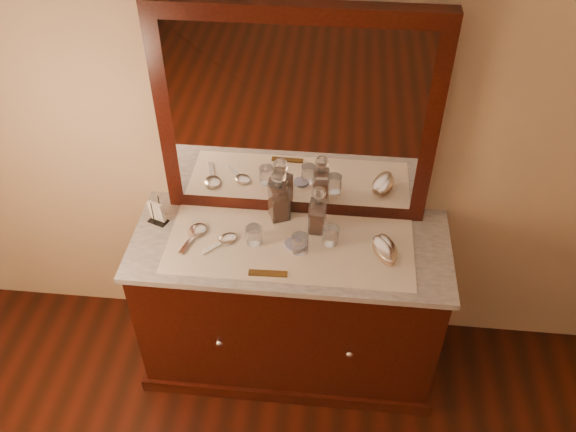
% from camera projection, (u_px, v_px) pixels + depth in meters
% --- Properties ---
extents(dresser_cabinet, '(1.40, 0.55, 0.82)m').
position_uv_depth(dresser_cabinet, '(290.00, 306.00, 2.99)').
color(dresser_cabinet, black).
rests_on(dresser_cabinet, floor).
extents(dresser_plinth, '(1.46, 0.59, 0.08)m').
position_uv_depth(dresser_plinth, '(290.00, 351.00, 3.24)').
color(dresser_plinth, black).
rests_on(dresser_plinth, floor).
extents(knob_left, '(0.04, 0.04, 0.04)m').
position_uv_depth(knob_left, '(219.00, 343.00, 2.78)').
color(knob_left, silver).
rests_on(knob_left, dresser_cabinet).
extents(knob_right, '(0.04, 0.04, 0.04)m').
position_uv_depth(knob_right, '(350.00, 354.00, 2.73)').
color(knob_right, silver).
rests_on(knob_right, dresser_cabinet).
extents(marble_top, '(1.44, 0.59, 0.03)m').
position_uv_depth(marble_top, '(290.00, 245.00, 2.71)').
color(marble_top, silver).
rests_on(marble_top, dresser_cabinet).
extents(mirror_frame, '(1.20, 0.08, 1.00)m').
position_uv_depth(mirror_frame, '(296.00, 118.00, 2.55)').
color(mirror_frame, black).
rests_on(mirror_frame, marble_top).
extents(mirror_glass, '(1.06, 0.01, 0.86)m').
position_uv_depth(mirror_glass, '(295.00, 123.00, 2.52)').
color(mirror_glass, white).
rests_on(mirror_glass, marble_top).
extents(lace_runner, '(1.10, 0.45, 0.00)m').
position_uv_depth(lace_runner, '(290.00, 246.00, 2.68)').
color(lace_runner, silver).
rests_on(lace_runner, marble_top).
extents(pin_dish, '(0.09, 0.09, 0.01)m').
position_uv_depth(pin_dish, '(293.00, 244.00, 2.68)').
color(pin_dish, silver).
rests_on(pin_dish, lace_runner).
extents(comb, '(0.17, 0.04, 0.01)m').
position_uv_depth(comb, '(268.00, 273.00, 2.55)').
color(comb, brown).
rests_on(comb, lace_runner).
extents(napkin_rack, '(0.10, 0.08, 0.13)m').
position_uv_depth(napkin_rack, '(157.00, 213.00, 2.77)').
color(napkin_rack, black).
rests_on(napkin_rack, marble_top).
extents(decanter_left, '(0.11, 0.11, 0.28)m').
position_uv_depth(decanter_left, '(279.00, 199.00, 2.76)').
color(decanter_left, '#883913').
rests_on(decanter_left, lace_runner).
extents(decanter_right, '(0.08, 0.08, 0.25)m').
position_uv_depth(decanter_right, '(318.00, 214.00, 2.69)').
color(decanter_right, '#883913').
rests_on(decanter_right, lace_runner).
extents(brush_near, '(0.14, 0.19, 0.05)m').
position_uv_depth(brush_near, '(384.00, 250.00, 2.62)').
color(brush_near, '#8E7057').
rests_on(brush_near, lace_runner).
extents(brush_far, '(0.12, 0.18, 0.05)m').
position_uv_depth(brush_far, '(387.00, 248.00, 2.64)').
color(brush_far, '#8E7057').
rests_on(brush_far, lace_runner).
extents(hand_mirror_outer, '(0.11, 0.22, 0.02)m').
position_uv_depth(hand_mirror_outer, '(196.00, 233.00, 2.73)').
color(hand_mirror_outer, silver).
rests_on(hand_mirror_outer, lace_runner).
extents(hand_mirror_inner, '(0.16, 0.17, 0.02)m').
position_uv_depth(hand_mirror_inner, '(225.00, 240.00, 2.70)').
color(hand_mirror_inner, silver).
rests_on(hand_mirror_inner, lace_runner).
extents(tumblers, '(0.41, 0.14, 0.08)m').
position_uv_depth(tumblers, '(295.00, 238.00, 2.66)').
color(tumblers, white).
rests_on(tumblers, lace_runner).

